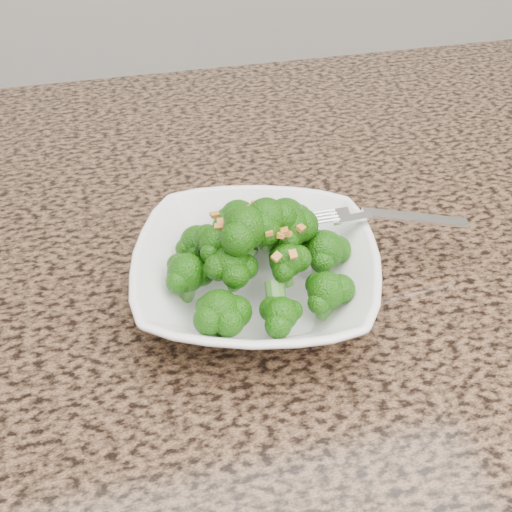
{
  "coord_description": "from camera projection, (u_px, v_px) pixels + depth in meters",
  "views": [
    {
      "loc": [
        -0.24,
        -0.12,
        1.32
      ],
      "look_at": [
        -0.14,
        0.31,
        0.95
      ],
      "focal_mm": 45.0,
      "sensor_mm": 36.0,
      "label": 1
    }
  ],
  "objects": [
    {
      "name": "garlic_topping",
      "position": [
        256.0,
        185.0,
        0.52
      ],
      "size": [
        0.12,
        0.12,
        0.01
      ],
      "primitive_type": null,
      "color": "orange",
      "rests_on": "broccoli_pile"
    },
    {
      "name": "broccoli_pile",
      "position": [
        256.0,
        222.0,
        0.54
      ],
      "size": [
        0.19,
        0.19,
        0.07
      ],
      "primitive_type": null,
      "color": "#1E610B",
      "rests_on": "bowl"
    },
    {
      "name": "bowl",
      "position": [
        256.0,
        275.0,
        0.58
      ],
      "size": [
        0.27,
        0.27,
        0.05
      ],
      "primitive_type": "imported",
      "rotation": [
        0.0,
        0.0,
        -0.25
      ],
      "color": "white",
      "rests_on": "granite_counter"
    },
    {
      "name": "granite_counter",
      "position": [
        393.0,
        290.0,
        0.63
      ],
      "size": [
        1.64,
        1.04,
        0.03
      ],
      "primitive_type": "cube",
      "color": "brown",
      "rests_on": "cabinet"
    },
    {
      "name": "fork",
      "position": [
        364.0,
        216.0,
        0.6
      ],
      "size": [
        0.18,
        0.05,
        0.01
      ],
      "primitive_type": null,
      "rotation": [
        0.0,
        0.0,
        -0.1
      ],
      "color": "silver",
      "rests_on": "bowl"
    }
  ]
}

